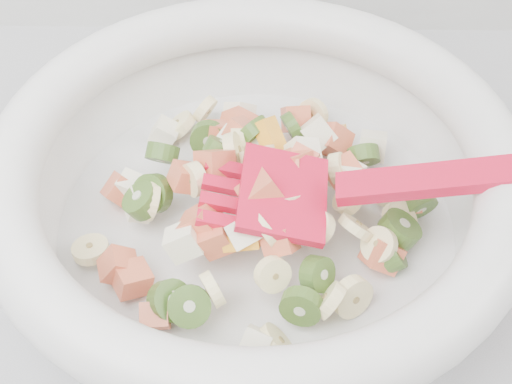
{
  "coord_description": "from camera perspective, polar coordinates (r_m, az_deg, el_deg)",
  "views": [
    {
      "loc": [
        0.01,
        1.16,
        1.3
      ],
      "look_at": [
        0.01,
        1.48,
        0.95
      ],
      "focal_mm": 50.0,
      "sensor_mm": 36.0,
      "label": 1
    }
  ],
  "objects": [
    {
      "name": "mixing_bowl",
      "position": [
        0.47,
        0.09,
        0.6
      ],
      "size": [
        0.44,
        0.35,
        0.12
      ],
      "color": "white",
      "rests_on": "counter"
    }
  ]
}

